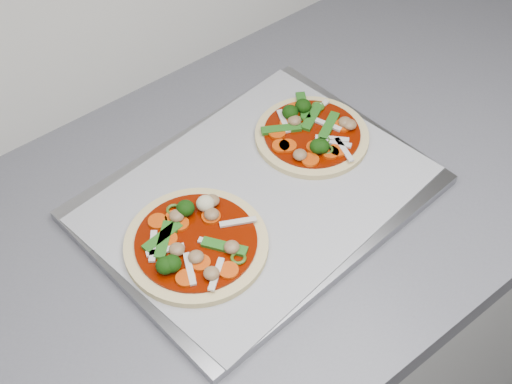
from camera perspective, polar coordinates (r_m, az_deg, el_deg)
base_cabinet at (r=1.35m, az=-1.85°, el=-14.94°), size 3.60×0.60×0.86m
countertop at (r=0.97m, az=-2.49°, el=-3.03°), size 3.60×0.60×0.04m
baking_tray at (r=0.97m, az=0.18°, el=-0.43°), size 0.47×0.36×0.01m
parchment at (r=0.96m, az=0.18°, el=-0.10°), size 0.46×0.36×0.00m
pizza_left at (r=0.90m, az=-4.90°, el=-4.03°), size 0.20×0.20×0.03m
pizza_right at (r=1.03m, az=4.46°, el=4.70°), size 0.19×0.19×0.03m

